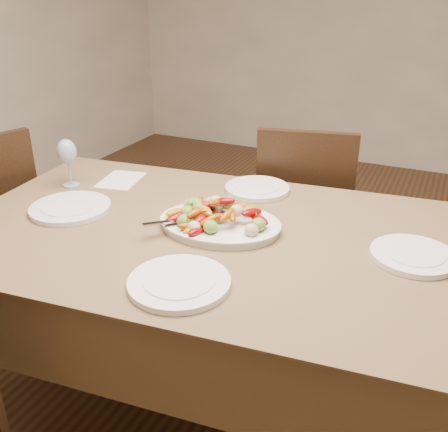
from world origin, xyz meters
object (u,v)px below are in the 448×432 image
Objects in this scene: chair_far at (304,216)px; plate_right at (413,256)px; plate_near at (179,283)px; dining_table at (224,326)px; serving_platter at (220,225)px; plate_far at (257,189)px; wine_glass at (68,162)px; plate_left at (70,208)px.

plate_right is at bearing 113.30° from chair_far.
plate_near is (-0.02, -1.16, 0.29)m from chair_far.
chair_far is at bearing 126.29° from plate_right.
serving_platter is at bearing 138.04° from dining_table.
plate_far is (-0.62, 0.30, 0.00)m from plate_right.
wine_glass is at bearing 170.85° from dining_table.
plate_near is (0.02, -0.34, 0.39)m from dining_table.
plate_left and plate_far have the same top height.
wine_glass reaches higher than plate_near.
dining_table is 0.70m from plate_left.
chair_far is at bearing 42.16° from wine_glass.
plate_far is (0.54, 0.46, 0.00)m from plate_left.
plate_right is (0.61, 0.07, -0.00)m from serving_platter.
serving_platter is 1.95× the size of wine_glass.
plate_left is (-0.55, -0.10, -0.00)m from serving_platter.
plate_far is 0.90× the size of plate_near.
wine_glass is (-0.16, 0.19, 0.09)m from plate_left.
chair_far is at bearing 80.03° from plate_far.
plate_far is at bearing 40.39° from plate_left.
dining_table is at bearing 7.22° from plate_left.
serving_platter is (-0.07, -0.80, 0.30)m from chair_far.
plate_near is at bearing -85.13° from plate_far.
plate_right is at bearing -25.71° from plate_far.
plate_right reaches higher than dining_table.
plate_left reaches higher than dining_table.
plate_left is at bearing -139.61° from plate_far.
dining_table is at bearing -9.15° from wine_glass.
plate_right and plate_far have the same top height.
plate_right is (0.58, 0.09, 0.39)m from dining_table.
chair_far reaches higher than plate_left.
wine_glass is at bearing 149.24° from plate_near.
dining_table is 0.39m from serving_platter.
wine_glass reaches higher than plate_left.
plate_left is (-0.62, -0.90, 0.29)m from chair_far.
plate_far is (-0.04, 0.39, 0.39)m from dining_table.
dining_table is at bearing -84.49° from plate_far.
chair_far reaches higher than dining_table.
chair_far is at bearing 55.50° from plate_left.
plate_far is (-0.08, -0.44, 0.29)m from chair_far.
plate_left is at bearing -172.78° from dining_table.
plate_right is (1.16, 0.16, 0.00)m from plate_left.
plate_left is 0.66m from plate_near.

